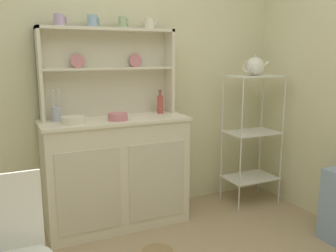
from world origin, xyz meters
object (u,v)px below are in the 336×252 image
(hutch_shelf_unit, at_px, (108,65))
(porcelain_teapot, at_px, (255,66))
(jam_bottle, at_px, (160,104))
(utensil_jar, at_px, (57,113))
(wire_chair, at_px, (12,246))
(cup_lilac_0, at_px, (59,20))
(bakers_rack, at_px, (252,128))
(hutch_cabinet, at_px, (116,171))
(bowl_mixing_large, at_px, (73,120))

(hutch_shelf_unit, relative_size, porcelain_teapot, 4.28)
(jam_bottle, bearing_deg, utensil_jar, -179.43)
(wire_chair, bearing_deg, jam_bottle, 66.67)
(cup_lilac_0, relative_size, utensil_jar, 0.37)
(wire_chair, bearing_deg, porcelain_teapot, 49.07)
(hutch_shelf_unit, relative_size, bakers_rack, 0.90)
(hutch_cabinet, height_order, utensil_jar, utensil_jar)
(wire_chair, distance_m, cup_lilac_0, 1.67)
(cup_lilac_0, bearing_deg, wire_chair, -111.66)
(cup_lilac_0, relative_size, jam_bottle, 0.45)
(hutch_cabinet, height_order, bakers_rack, bakers_rack)
(hutch_cabinet, distance_m, porcelain_teapot, 1.53)
(bowl_mixing_large, xyz_separation_m, jam_bottle, (0.77, 0.16, 0.06))
(cup_lilac_0, height_order, bowl_mixing_large, cup_lilac_0)
(bakers_rack, height_order, jam_bottle, bakers_rack)
(jam_bottle, bearing_deg, bakers_rack, -11.51)
(hutch_shelf_unit, distance_m, cup_lilac_0, 0.50)
(hutch_cabinet, bearing_deg, jam_bottle, 11.31)
(hutch_cabinet, relative_size, hutch_shelf_unit, 1.07)
(jam_bottle, distance_m, porcelain_teapot, 0.93)
(cup_lilac_0, height_order, porcelain_teapot, cup_lilac_0)
(bakers_rack, distance_m, wire_chair, 2.32)
(wire_chair, height_order, cup_lilac_0, cup_lilac_0)
(jam_bottle, bearing_deg, bowl_mixing_large, -168.32)
(bakers_rack, bearing_deg, wire_chair, -156.12)
(bakers_rack, bearing_deg, cup_lilac_0, 172.75)
(bakers_rack, relative_size, jam_bottle, 6.05)
(bakers_rack, bearing_deg, hutch_cabinet, 176.09)
(utensil_jar, bearing_deg, porcelain_teapot, -5.52)
(utensil_jar, height_order, porcelain_teapot, porcelain_teapot)
(jam_bottle, relative_size, utensil_jar, 0.82)
(wire_chair, distance_m, jam_bottle, 1.74)
(utensil_jar, bearing_deg, bakers_rack, -5.51)
(utensil_jar, bearing_deg, jam_bottle, 0.57)
(bowl_mixing_large, distance_m, porcelain_teapot, 1.67)
(wire_chair, height_order, utensil_jar, utensil_jar)
(hutch_cabinet, relative_size, wire_chair, 1.37)
(bowl_mixing_large, bearing_deg, utensil_jar, 120.98)
(bowl_mixing_large, relative_size, porcelain_teapot, 0.69)
(bowl_mixing_large, bearing_deg, hutch_cabinet, 12.14)
(hutch_shelf_unit, height_order, porcelain_teapot, hutch_shelf_unit)
(hutch_cabinet, height_order, cup_lilac_0, cup_lilac_0)
(wire_chair, bearing_deg, bakers_rack, 49.06)
(hutch_shelf_unit, xyz_separation_m, wire_chair, (-0.82, -1.19, -0.79))
(porcelain_teapot, bearing_deg, wire_chair, -156.10)
(hutch_cabinet, bearing_deg, hutch_shelf_unit, 90.00)
(wire_chair, bearing_deg, hutch_cabinet, 76.39)
(utensil_jar, xyz_separation_m, porcelain_teapot, (1.72, -0.17, 0.33))
(hutch_cabinet, distance_m, wire_chair, 1.31)
(bakers_rack, relative_size, cup_lilac_0, 13.31)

